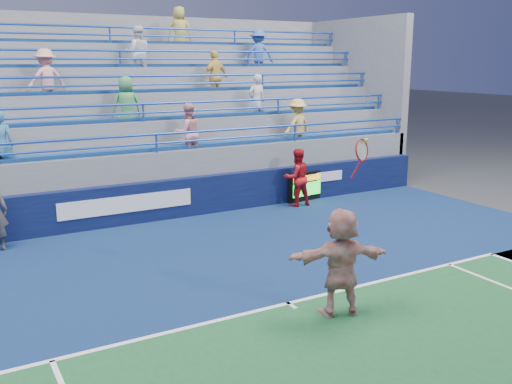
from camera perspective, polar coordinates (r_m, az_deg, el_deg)
ground at (r=10.50m, az=3.26°, el=-11.16°), size 120.00×120.00×0.00m
sponsor_wall at (r=15.89m, az=-9.45°, el=-0.82°), size 18.00×0.32×1.10m
bleacher_stand at (r=19.23m, az=-13.49°, el=4.41°), size 18.00×5.61×6.13m
serve_speed_board at (r=17.87m, az=4.96°, el=0.56°), size 1.34×0.32×0.92m
tennis_player at (r=9.87m, az=8.51°, el=-6.92°), size 1.85×1.07×3.05m
ball_girl at (r=17.15m, az=4.10°, el=1.46°), size 0.89×0.72×1.75m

